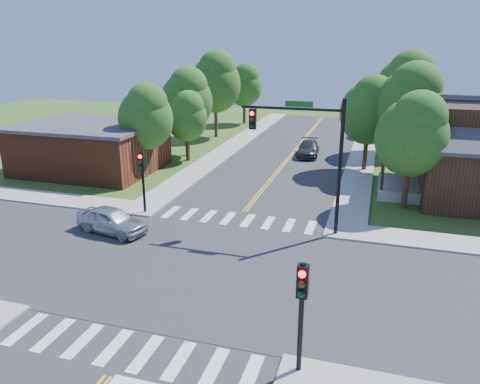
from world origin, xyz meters
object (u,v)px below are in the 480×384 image
(signal_mast_ne, at_px, (308,144))
(signal_pole_se, at_px, (302,299))
(car_silver, at_px, (112,221))
(car_dgrey, at_px, (308,149))
(signal_pole_nw, at_px, (142,171))

(signal_mast_ne, height_order, signal_pole_se, signal_mast_ne)
(car_silver, distance_m, car_dgrey, 21.46)
(signal_mast_ne, distance_m, car_silver, 11.11)
(signal_pole_nw, relative_size, car_dgrey, 0.84)
(signal_pole_nw, xyz_separation_m, car_silver, (-0.31, -3.09, -1.97))
(signal_mast_ne, bearing_deg, signal_pole_se, -81.44)
(signal_pole_se, bearing_deg, car_dgrey, 98.31)
(signal_mast_ne, height_order, signal_pole_nw, signal_mast_ne)
(signal_pole_se, distance_m, car_silver, 14.22)
(signal_mast_ne, xyz_separation_m, signal_pole_se, (1.69, -11.21, -2.19))
(signal_pole_se, xyz_separation_m, signal_pole_nw, (-11.20, 11.20, 0.00))
(signal_pole_se, relative_size, car_silver, 0.88)
(car_silver, bearing_deg, signal_pole_se, -113.22)
(signal_mast_ne, relative_size, signal_pole_se, 1.89)
(car_silver, relative_size, car_dgrey, 0.95)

